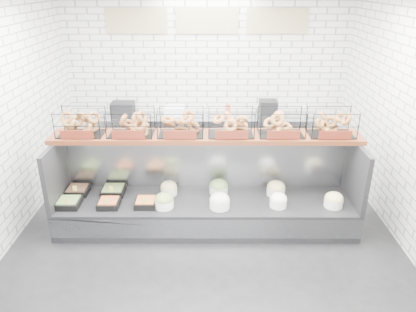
{
  "coord_description": "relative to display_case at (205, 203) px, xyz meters",
  "views": [
    {
      "loc": [
        0.05,
        -4.51,
        3.13
      ],
      "look_at": [
        0.03,
        0.45,
        0.98
      ],
      "focal_mm": 35.0,
      "sensor_mm": 36.0,
      "label": 1
    }
  ],
  "objects": [
    {
      "name": "ground",
      "position": [
        0.01,
        -0.34,
        -0.33
      ],
      "size": [
        5.5,
        5.5,
        0.0
      ],
      "primitive_type": "plane",
      "color": "black",
      "rests_on": "ground"
    },
    {
      "name": "display_case",
      "position": [
        0.0,
        0.0,
        0.0
      ],
      "size": [
        4.0,
        0.9,
        1.2
      ],
      "color": "black",
      "rests_on": "ground"
    },
    {
      "name": "room_shell",
      "position": [
        0.01,
        0.26,
        1.73
      ],
      "size": [
        5.02,
        5.51,
        3.01
      ],
      "color": "silver",
      "rests_on": "ground"
    },
    {
      "name": "prep_counter",
      "position": [
        -0.0,
        2.09,
        0.14
      ],
      "size": [
        4.0,
        0.6,
        1.2
      ],
      "color": "#93969B",
      "rests_on": "ground"
    },
    {
      "name": "bagel_shelf",
      "position": [
        0.01,
        0.18,
        1.06
      ],
      "size": [
        4.1,
        0.5,
        0.4
      ],
      "color": "#491F0F",
      "rests_on": "display_case"
    }
  ]
}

